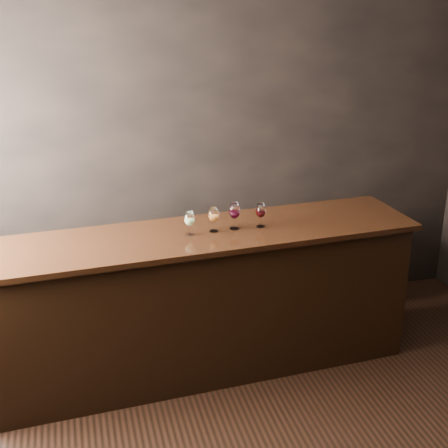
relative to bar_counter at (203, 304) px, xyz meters
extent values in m
cube|color=black|center=(0.20, 0.97, 0.85)|extent=(5.00, 0.02, 2.80)
cube|color=black|center=(0.00, 0.00, 0.00)|extent=(3.20, 0.90, 1.11)
cube|color=black|center=(0.00, 0.00, 0.57)|extent=(3.31, 0.98, 0.04)
cube|color=black|center=(0.32, 0.75, -0.14)|extent=(2.31, 0.40, 0.83)
cylinder|color=white|center=(-0.09, -0.02, 0.60)|extent=(0.06, 0.06, 0.00)
cylinder|color=white|center=(-0.09, -0.02, 0.63)|extent=(0.01, 0.01, 0.07)
ellipsoid|color=white|center=(-0.09, -0.02, 0.72)|extent=(0.08, 0.08, 0.11)
cylinder|color=white|center=(-0.09, -0.02, 0.77)|extent=(0.06, 0.06, 0.01)
ellipsoid|color=#D5DE81|center=(-0.09, -0.02, 0.70)|extent=(0.06, 0.06, 0.05)
cylinder|color=white|center=(0.09, 0.00, 0.60)|extent=(0.07, 0.07, 0.00)
cylinder|color=white|center=(0.09, 0.00, 0.63)|extent=(0.01, 0.01, 0.07)
ellipsoid|color=white|center=(0.09, 0.00, 0.72)|extent=(0.08, 0.08, 0.11)
cylinder|color=white|center=(0.09, 0.00, 0.77)|extent=(0.06, 0.06, 0.01)
ellipsoid|color=orange|center=(0.09, 0.00, 0.71)|extent=(0.06, 0.06, 0.05)
cylinder|color=white|center=(0.25, 0.02, 0.60)|extent=(0.07, 0.07, 0.00)
cylinder|color=white|center=(0.25, 0.02, 0.64)|extent=(0.01, 0.01, 0.08)
ellipsoid|color=white|center=(0.25, 0.02, 0.74)|extent=(0.08, 0.08, 0.12)
cylinder|color=white|center=(0.25, 0.02, 0.79)|extent=(0.06, 0.06, 0.01)
ellipsoid|color=black|center=(0.25, 0.02, 0.72)|extent=(0.07, 0.07, 0.06)
cylinder|color=white|center=(0.45, 0.01, 0.60)|extent=(0.06, 0.06, 0.00)
cylinder|color=white|center=(0.45, 0.01, 0.63)|extent=(0.01, 0.01, 0.07)
ellipsoid|color=white|center=(0.45, 0.01, 0.72)|extent=(0.08, 0.08, 0.11)
cylinder|color=white|center=(0.45, 0.01, 0.77)|extent=(0.06, 0.06, 0.01)
ellipsoid|color=black|center=(0.45, 0.01, 0.70)|extent=(0.06, 0.06, 0.05)
camera|label=1|loc=(-0.89, -4.16, 2.28)|focal=50.00mm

